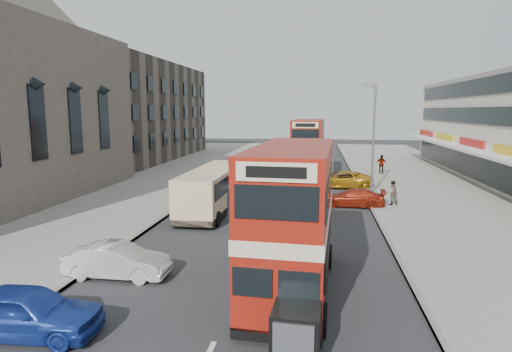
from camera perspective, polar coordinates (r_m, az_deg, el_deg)
The scene contains 18 objects.
ground at distance 15.08m, azimuth -2.78°, elevation -15.65°, with size 160.00×160.00×0.00m, color #28282B.
road_surface at distance 34.14m, azimuth 3.69°, elevation -1.74°, with size 12.00×90.00×0.01m, color #28282B.
pavement_right at distance 35.27m, azimuth 23.52°, elevation -2.00°, with size 12.00×90.00×0.15m, color gray.
pavement_left at distance 37.06m, azimuth -15.14°, elevation -1.08°, with size 12.00×90.00×0.15m, color gray.
kerb_left at distance 35.14m, azimuth -6.27°, elevation -1.35°, with size 0.20×90.00×0.16m, color gray.
kerb_right at distance 34.19m, azimuth 13.94°, elevation -1.85°, with size 0.20×90.00×0.16m, color gray.
brick_terrace at distance 57.07m, azimuth -17.47°, elevation 8.16°, with size 14.00×28.00×12.00m, color #66594C.
street_lamp at distance 31.73m, azimuth 15.36°, elevation 5.86°, with size 1.00×0.20×8.12m.
bus_main at distance 14.58m, azimuth 4.97°, elevation -5.74°, with size 2.87×9.03×4.91m.
bus_second at distance 39.99m, azimuth 7.03°, elevation 3.72°, with size 2.97×9.55×5.20m.
coach at distance 26.64m, azimuth -5.73°, elevation -1.60°, with size 2.49×9.29×2.45m.
car_left_near at distance 13.93m, azimuth -28.42°, elevation -15.67°, with size 1.69×4.19×1.43m, color #1B3898.
car_left_front at distance 17.11m, azimuth -18.07°, elevation -10.74°, with size 1.36×3.91×1.29m, color silver.
car_right_a at distance 28.48m, azimuth 12.84°, elevation -2.86°, with size 1.65×4.06×1.18m, color maroon.
car_right_b at distance 35.20m, azimuth 11.37°, elevation -0.45°, with size 2.27×4.93×1.37m, color #BD7E12.
pedestrian_near at distance 29.03m, azimuth 17.77°, elevation -2.13°, with size 0.59×0.40×1.59m, color gray.
pedestrian_far at distance 43.02m, azimuth 16.43°, elevation 1.53°, with size 1.07×0.45×1.83m, color gray.
cyclist at distance 36.49m, azimuth 9.96°, elevation -0.12°, with size 0.72×1.65×1.96m.
Camera 1 is at (2.68, -13.46, 6.24)m, focal length 29.87 mm.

